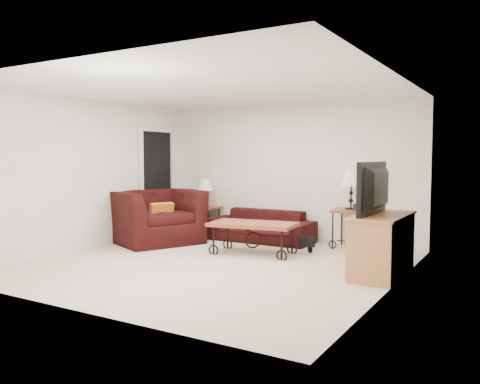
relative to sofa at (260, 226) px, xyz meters
name	(u,v)px	position (x,y,z in m)	size (l,w,h in m)	color
ground	(215,264)	(0.35, -2.02, -0.28)	(5.00, 5.00, 0.00)	beige
wall_back	(289,173)	(0.35, 0.48, 0.97)	(5.00, 0.02, 2.50)	white
wall_front	(75,187)	(0.35, -4.52, 0.97)	(5.00, 0.02, 2.50)	white
wall_left	(91,174)	(-2.15, -2.02, 0.97)	(0.02, 5.00, 2.50)	white
wall_right	(394,182)	(2.85, -2.02, 0.97)	(0.02, 5.00, 2.50)	white
ceiling	(215,89)	(0.35, -2.02, 2.22)	(5.00, 5.00, 0.00)	white
doorway	(157,183)	(-2.12, -0.37, 0.74)	(0.08, 0.94, 2.04)	black
sofa	(260,226)	(0.00, 0.00, 0.00)	(1.95, 0.76, 0.57)	black
side_table_left	(206,220)	(-1.34, 0.18, -0.01)	(0.50, 0.50, 0.55)	#994026
side_table_right	(350,229)	(1.63, 0.18, 0.05)	(0.61, 0.61, 0.66)	#994026
lamp_left	(206,193)	(-1.34, 0.18, 0.54)	(0.31, 0.31, 0.55)	black
lamp_right	(351,190)	(1.63, 0.18, 0.71)	(0.38, 0.38, 0.66)	black
photo_frame_left	(195,205)	(-1.49, 0.03, 0.31)	(0.11, 0.01, 0.09)	black
photo_frame_right	(357,207)	(1.78, 0.03, 0.43)	(0.13, 0.02, 0.11)	black
coffee_table	(253,238)	(0.46, -1.10, -0.03)	(1.34, 0.73, 0.50)	#994026
armchair	(157,217)	(-1.53, -1.09, 0.19)	(1.45, 1.27, 0.94)	black
throw_pillow	(161,215)	(-1.38, -1.14, 0.24)	(0.43, 0.11, 0.43)	#BF6D18
tv_stand	(382,245)	(2.58, -1.44, 0.11)	(0.55, 1.33, 0.80)	#C48548
television	(382,188)	(2.56, -1.44, 0.85)	(1.19, 0.16, 0.68)	black
backpack	(310,237)	(1.21, -0.56, -0.03)	(0.39, 0.30, 0.51)	black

